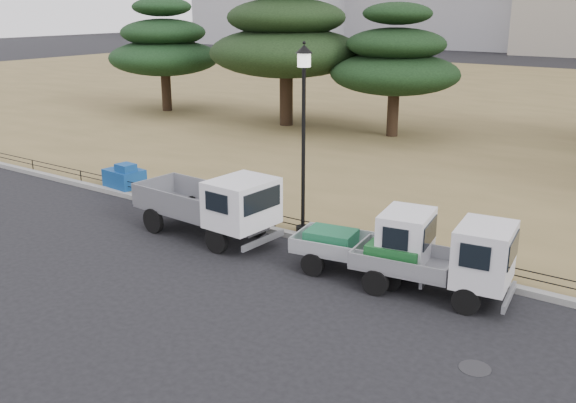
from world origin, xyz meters
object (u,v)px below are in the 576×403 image
Objects in this scene: truck_kei_rear at (444,259)px; tarp_pile at (125,177)px; street_lamp at (304,109)px; truck_large at (211,202)px; truck_kei_front at (373,242)px.

truck_kei_rear reaches higher than tarp_pile.
street_lamp is at bearing 155.71° from truck_kei_rear.
truck_large is 6.97m from truck_kei_rear.
truck_large reaches higher than truck_kei_front.
tarp_pile is (-5.83, 1.85, -0.56)m from truck_large.
truck_kei_rear is (6.97, 0.11, -0.14)m from truck_large.
truck_kei_front is 4.36m from street_lamp.
street_lamp is 8.56m from tarp_pile.
street_lamp is at bearing 40.80° from truck_large.
truck_large reaches higher than truck_kei_rear.
truck_large is 1.27× the size of truck_kei_front.
truck_large is 5.09m from truck_kei_front.
street_lamp is at bearing 145.85° from truck_kei_front.
truck_large is 0.85× the size of street_lamp.
street_lamp reaches higher than truck_kei_front.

